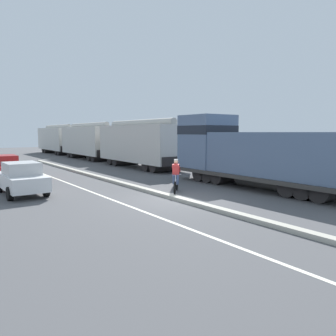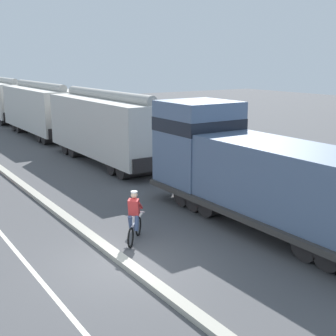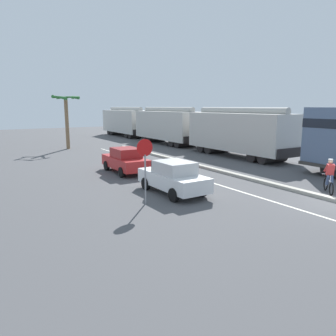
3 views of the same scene
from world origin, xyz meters
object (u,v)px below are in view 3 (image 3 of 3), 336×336
(stop_sign, at_px, (145,159))
(cyclist, at_px, (329,177))
(palm_tree_near, at_px, (66,108))
(parked_car_red, at_px, (125,160))
(hopper_car_lead, at_px, (239,133))
(hopper_car_trailing, at_px, (125,122))
(hopper_car_middle, at_px, (167,126))
(parked_car_white, at_px, (173,177))

(stop_sign, bearing_deg, cyclist, -20.30)
(palm_tree_near, bearing_deg, parked_car_red, -90.34)
(stop_sign, bearing_deg, hopper_car_lead, 31.54)
(hopper_car_trailing, height_order, cyclist, hopper_car_trailing)
(stop_sign, height_order, palm_tree_near, palm_tree_near)
(hopper_car_trailing, distance_m, palm_tree_near, 15.04)
(hopper_car_middle, xyz_separation_m, palm_tree_near, (-10.95, 1.48, 1.99))
(hopper_car_middle, distance_m, palm_tree_near, 11.23)
(parked_car_red, bearing_deg, hopper_car_middle, 49.27)
(hopper_car_middle, height_order, palm_tree_near, palm_tree_near)
(cyclist, xyz_separation_m, stop_sign, (-8.60, 3.18, 1.21))
(hopper_car_lead, relative_size, cyclist, 6.18)
(hopper_car_middle, bearing_deg, palm_tree_near, 172.30)
(parked_car_white, xyz_separation_m, parked_car_red, (0.14, 6.01, 0.00))
(hopper_car_middle, bearing_deg, parked_car_white, -120.69)
(hopper_car_middle, distance_m, stop_sign, 23.69)
(hopper_car_trailing, bearing_deg, hopper_car_middle, -90.00)
(hopper_car_middle, bearing_deg, stop_sign, -123.79)
(palm_tree_near, bearing_deg, cyclist, -75.33)
(hopper_car_trailing, xyz_separation_m, palm_tree_near, (-10.95, -10.12, 1.99))
(parked_car_white, bearing_deg, hopper_car_lead, 32.90)
(hopper_car_trailing, bearing_deg, cyclist, -97.57)
(parked_car_white, xyz_separation_m, palm_tree_near, (0.22, 20.31, 3.25))
(palm_tree_near, bearing_deg, stop_sign, -96.00)
(hopper_car_lead, bearing_deg, stop_sign, -148.46)
(hopper_car_trailing, relative_size, stop_sign, 3.68)
(parked_car_white, distance_m, stop_sign, 2.49)
(hopper_car_trailing, xyz_separation_m, parked_car_red, (-11.04, -24.42, -1.26))
(hopper_car_trailing, height_order, parked_car_red, hopper_car_trailing)
(hopper_car_lead, distance_m, hopper_car_middle, 11.60)
(parked_car_white, height_order, cyclist, cyclist)
(hopper_car_middle, height_order, parked_car_red, hopper_car_middle)
(hopper_car_trailing, distance_m, cyclist, 34.79)
(parked_car_red, xyz_separation_m, stop_sign, (-2.14, -6.87, 1.21))
(hopper_car_middle, relative_size, cyclist, 6.18)
(hopper_car_trailing, relative_size, parked_car_red, 2.51)
(cyclist, bearing_deg, parked_car_red, 122.73)
(hopper_car_lead, xyz_separation_m, parked_car_red, (-11.04, -1.22, -1.26))
(stop_sign, bearing_deg, parked_car_red, 72.70)
(hopper_car_lead, bearing_deg, cyclist, -112.12)
(hopper_car_lead, height_order, cyclist, hopper_car_lead)
(hopper_car_lead, distance_m, cyclist, 12.23)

